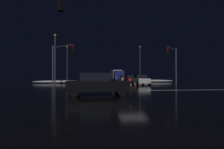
# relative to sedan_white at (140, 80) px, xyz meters

# --- Properties ---
(ground) EXTENTS (120.00, 120.00, 0.10)m
(ground) POSITION_rel_sedan_white_xyz_m (-3.87, -10.42, -0.85)
(ground) COLOR black
(stop_line_north) EXTENTS (0.35, 14.80, 0.01)m
(stop_line_north) POSITION_rel_sedan_white_xyz_m (-3.87, -1.80, -0.80)
(stop_line_north) COLOR white
(stop_line_north) RESTS_ON ground
(centre_line_ns) EXTENTS (22.00, 0.15, 0.01)m
(centre_line_ns) POSITION_rel_sedan_white_xyz_m (-3.87, 9.80, -0.80)
(centre_line_ns) COLOR yellow
(centre_line_ns) RESTS_ON ground
(crosswalk_bar_east) EXTENTS (14.80, 0.40, 0.01)m
(crosswalk_bar_east) POSITION_rel_sedan_white_xyz_m (4.85, -10.42, -0.80)
(crosswalk_bar_east) COLOR white
(crosswalk_bar_east) RESTS_ON ground
(snow_bank_left_curb) EXTENTS (10.86, 1.50, 0.56)m
(snow_bank_left_curb) POSITION_rel_sedan_white_xyz_m (-13.30, 8.60, -0.52)
(snow_bank_left_curb) COLOR white
(snow_bank_left_curb) RESTS_ON ground
(snow_bank_right_curb) EXTENTS (11.27, 1.50, 0.59)m
(snow_bank_right_curb) POSITION_rel_sedan_white_xyz_m (5.55, 11.64, -0.51)
(snow_bank_right_curb) COLOR white
(snow_bank_right_curb) RESTS_ON ground
(sedan_white) EXTENTS (2.02, 4.33, 1.57)m
(sedan_white) POSITION_rel_sedan_white_xyz_m (0.00, 0.00, 0.00)
(sedan_white) COLOR silver
(sedan_white) RESTS_ON ground
(sedan_red) EXTENTS (2.02, 4.33, 1.57)m
(sedan_red) POSITION_rel_sedan_white_xyz_m (-0.10, 6.22, 0.00)
(sedan_red) COLOR maroon
(sedan_red) RESTS_ON ground
(sedan_silver) EXTENTS (2.02, 4.33, 1.57)m
(sedan_silver) POSITION_rel_sedan_white_xyz_m (-0.03, 12.94, 0.00)
(sedan_silver) COLOR #B7B7BC
(sedan_silver) RESTS_ON ground
(box_truck) EXTENTS (2.68, 8.28, 3.08)m
(box_truck) POSITION_rel_sedan_white_xyz_m (-0.37, 20.99, 0.91)
(box_truck) COLOR navy
(box_truck) RESTS_ON ground
(sedan_black_crossing) EXTENTS (4.33, 2.02, 1.57)m
(sedan_black_crossing) POSITION_rel_sedan_white_xyz_m (-7.33, -14.12, 0.00)
(sedan_black_crossing) COLOR black
(sedan_black_crossing) RESTS_ON ground
(traffic_signal_sw) EXTENTS (3.71, 3.71, 6.50)m
(traffic_signal_sw) POSITION_rel_sedan_white_xyz_m (-11.47, -18.01, 3.71)
(traffic_signal_sw) COLOR #4C4C51
(traffic_signal_sw) RESTS_ON ground
(traffic_signal_ne) EXTENTS (2.77, 2.77, 5.61)m
(traffic_signal_ne) POSITION_rel_sedan_white_xyz_m (4.04, -2.50, 3.06)
(traffic_signal_ne) COLOR #4C4C51
(traffic_signal_ne) RESTS_ON ground
(traffic_signal_nw) EXTENTS (3.26, 3.26, 5.58)m
(traffic_signal_nw) POSITION_rel_sedan_white_xyz_m (-11.57, -2.73, 3.07)
(traffic_signal_nw) COLOR #4C4C51
(traffic_signal_nw) RESTS_ON ground
(streetlamp_left_far) EXTENTS (0.44, 0.44, 9.21)m
(streetlamp_left_far) POSITION_rel_sedan_white_xyz_m (-13.60, 19.80, 4.50)
(streetlamp_left_far) COLOR #424247
(streetlamp_left_far) RESTS_ON ground
(streetlamp_left_near) EXTENTS (0.44, 0.44, 8.44)m
(streetlamp_left_near) POSITION_rel_sedan_white_xyz_m (-13.60, 3.80, 4.10)
(streetlamp_left_near) COLOR #424247
(streetlamp_left_near) RESTS_ON ground
(streetlamp_right_far) EXTENTS (0.44, 0.44, 9.63)m
(streetlamp_right_far) POSITION_rel_sedan_white_xyz_m (5.85, 19.80, 4.71)
(streetlamp_right_far) COLOR #424247
(streetlamp_right_far) RESTS_ON ground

